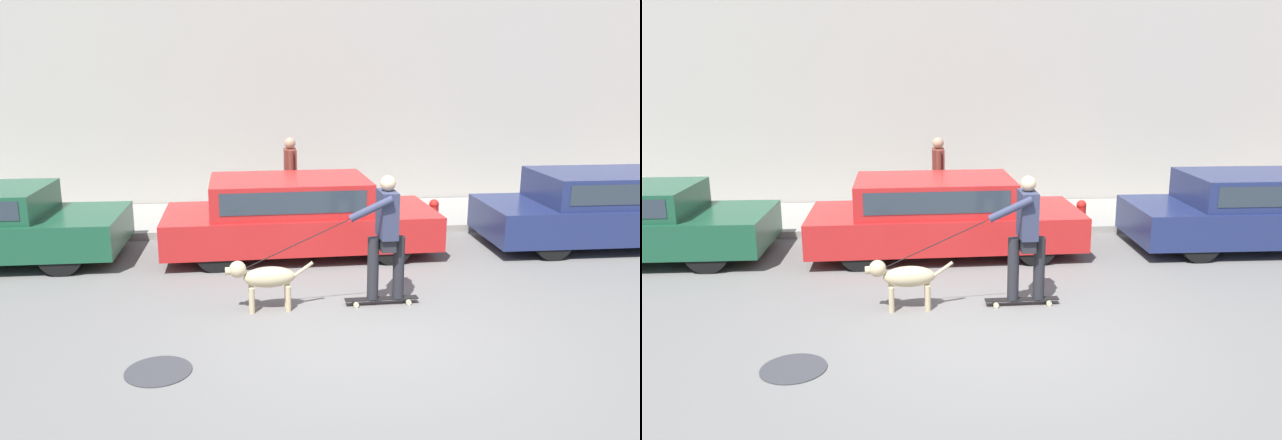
# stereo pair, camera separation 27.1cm
# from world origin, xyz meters

# --- Properties ---
(ground_plane) EXTENTS (36.00, 36.00, 0.00)m
(ground_plane) POSITION_xyz_m (0.00, 0.00, 0.00)
(ground_plane) COLOR slate
(back_wall) EXTENTS (32.00, 0.30, 4.81)m
(back_wall) POSITION_xyz_m (0.00, 6.90, 2.41)
(back_wall) COLOR #ADA89E
(back_wall) RESTS_ON ground_plane
(sidewalk_curb) EXTENTS (30.00, 2.46, 0.13)m
(sidewalk_curb) POSITION_xyz_m (0.00, 5.49, 0.07)
(sidewalk_curb) COLOR gray
(sidewalk_curb) RESTS_ON ground_plane
(parked_car_1) EXTENTS (4.42, 1.93, 1.26)m
(parked_car_1) POSITION_xyz_m (-0.55, 3.22, 0.63)
(parked_car_1) COLOR black
(parked_car_1) RESTS_ON ground_plane
(parked_car_2) EXTENTS (4.45, 1.75, 1.27)m
(parked_car_2) POSITION_xyz_m (4.80, 3.22, 0.62)
(parked_car_2) COLOR black
(parked_car_2) RESTS_ON ground_plane
(dog) EXTENTS (1.11, 0.30, 0.67)m
(dog) POSITION_xyz_m (-1.11, 0.77, 0.43)
(dog) COLOR tan
(dog) RESTS_ON ground_plane
(skateboarder) EXTENTS (2.32, 0.60, 1.69)m
(skateboarder) POSITION_xyz_m (0.43, 0.83, 0.96)
(skateboarder) COLOR beige
(skateboarder) RESTS_ON ground_plane
(pedestrian_with_bag) EXTENTS (0.23, 0.73, 1.56)m
(pedestrian_with_bag) POSITION_xyz_m (-0.55, 5.20, 0.99)
(pedestrian_with_bag) COLOR brown
(pedestrian_with_bag) RESTS_ON sidewalk_curb
(manhole_cover) EXTENTS (0.67, 0.67, 0.01)m
(manhole_cover) POSITION_xyz_m (-2.21, -0.77, 0.01)
(manhole_cover) COLOR #38383D
(manhole_cover) RESTS_ON ground_plane
(fire_hydrant) EXTENTS (0.18, 0.18, 0.69)m
(fire_hydrant) POSITION_xyz_m (1.97, 4.01, 0.36)
(fire_hydrant) COLOR red
(fire_hydrant) RESTS_ON ground_plane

